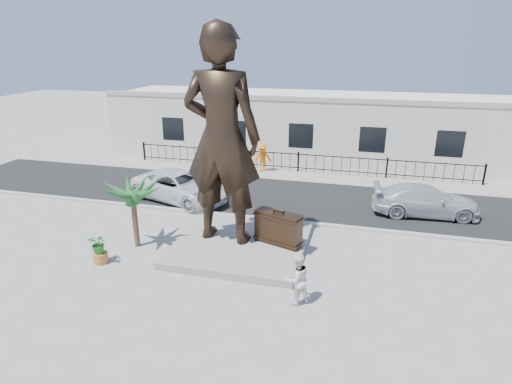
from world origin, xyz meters
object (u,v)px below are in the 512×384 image
at_px(statue, 222,138).
at_px(car_white, 181,186).
at_px(tourist, 297,279).
at_px(suitcase, 278,228).

relative_size(statue, car_white, 1.54).
xyz_separation_m(statue, tourist, (3.61, -3.44, -3.65)).
height_order(suitcase, tourist, tourist).
bearing_deg(tourist, car_white, -87.99).
distance_m(statue, tourist, 6.18).
distance_m(statue, car_white, 6.97).
bearing_deg(car_white, tourist, -117.99).
xyz_separation_m(statue, car_white, (-3.90, 4.39, -3.76)).
distance_m(suitcase, car_white, 7.55).
bearing_deg(statue, suitcase, -175.98).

